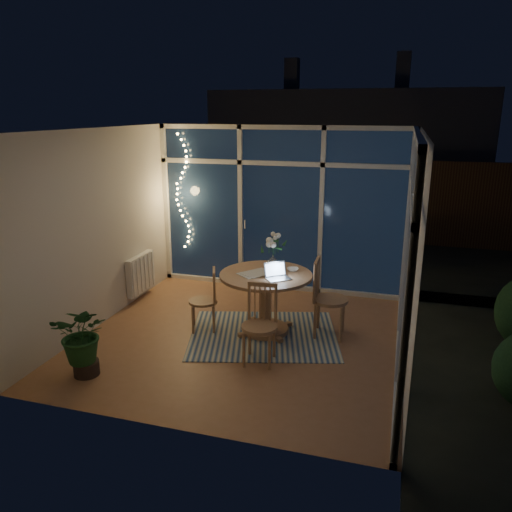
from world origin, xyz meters
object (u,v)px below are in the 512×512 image
dining_table (266,303)px  flower_vase (273,261)px  laptop (278,271)px  potted_plant (84,343)px  chair_right (330,298)px  chair_left (203,300)px  chair_front (259,325)px

dining_table → flower_vase: (0.03, 0.24, 0.51)m
laptop → potted_plant: bearing=-179.9°
flower_vase → dining_table: bearing=-97.0°
dining_table → chair_right: 0.83m
dining_table → potted_plant: 2.28m
chair_left → potted_plant: 1.66m
chair_right → chair_front: bearing=142.9°
potted_plant → dining_table: bearing=45.3°
laptop → flower_vase: (-0.17, 0.40, -0.00)m
laptop → dining_table: bearing=103.0°
chair_left → chair_right: chair_right is taller
chair_front → laptop: bearing=81.0°
dining_table → chair_front: 0.83m
laptop → chair_left: bearing=141.3°
dining_table → chair_right: (0.81, 0.14, 0.11)m
laptop → flower_vase: 0.44m
laptop → potted_plant: laptop is taller
dining_table → chair_left: bearing=-168.6°
chair_right → potted_plant: chair_right is taller
chair_front → flower_vase: bearing=92.2°
chair_right → potted_plant: bearing=123.9°
flower_vase → chair_right: bearing=-7.6°
laptop → potted_plant: size_ratio=0.38×
dining_table → potted_plant: bearing=-134.7°
chair_left → flower_vase: flower_vase is taller
chair_right → potted_plant: size_ratio=1.36×
flower_vase → potted_plant: (-1.64, -1.87, -0.53)m
chair_left → laptop: 1.12m
chair_left → flower_vase: size_ratio=4.05×
chair_front → flower_vase: (-0.12, 1.06, 0.44)m
chair_right → chair_front: size_ratio=1.10×
chair_front → dining_table: bearing=96.2°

